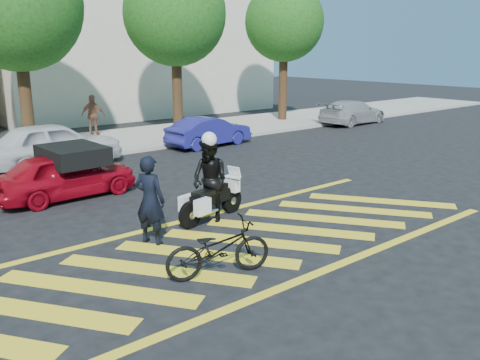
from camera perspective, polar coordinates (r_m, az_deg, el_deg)
ground at (r=10.07m, az=-1.01°, el=-7.53°), size 90.00×90.00×0.00m
sidewalk at (r=20.51m, az=-22.39°, el=3.03°), size 60.00×5.00×0.15m
crosswalk at (r=10.05m, az=-1.18°, el=-7.56°), size 12.33×4.00×0.01m
building_right at (r=31.99m, az=-12.41°, el=17.31°), size 16.00×8.00×11.00m
tree_center at (r=20.31m, az=-23.50°, el=17.12°), size 4.60×4.60×7.56m
tree_right at (r=23.05m, az=-7.11°, el=17.59°), size 4.40×4.40×7.41m
tree_far_right at (r=27.11m, az=5.09°, el=16.95°), size 4.00×4.00×7.10m
officer_bike at (r=10.13m, az=-10.08°, el=-2.25°), size 0.68×0.78×1.79m
bicycle at (r=8.70m, az=-2.45°, el=-7.72°), size 1.97×1.16×0.98m
police_motorcycle at (r=11.47m, az=-3.30°, el=-2.24°), size 1.98×0.81×0.88m
officer_moto at (r=11.34m, az=-3.41°, el=-0.03°), size 0.88×1.03×1.87m
red_convertible at (r=13.90m, az=-19.04°, el=0.56°), size 3.67×1.59×1.23m
parked_mid_right at (r=17.73m, az=-20.16°, el=3.79°), size 4.40×1.84×1.49m
parked_right at (r=20.29m, az=-3.50°, el=5.47°), size 3.66×1.52×1.18m
parked_far_right at (r=26.98m, az=12.51°, el=7.46°), size 4.31×1.98×1.22m
pedestrian_right at (r=22.73m, az=-16.16°, el=7.00°), size 1.03×1.02×1.74m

